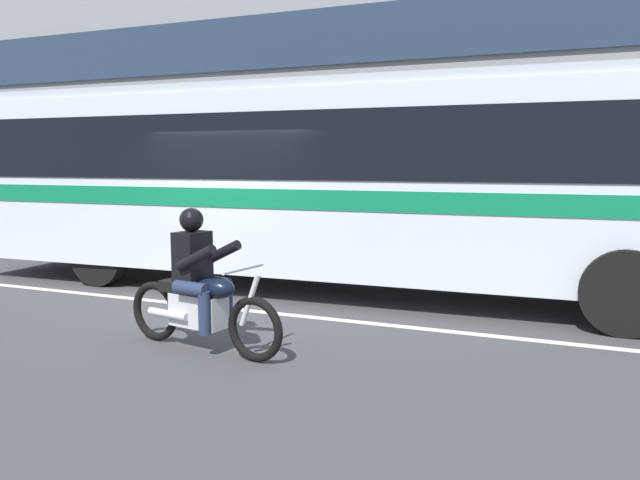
{
  "coord_description": "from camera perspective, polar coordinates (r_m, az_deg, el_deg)",
  "views": [
    {
      "loc": [
        4.66,
        -7.91,
        2.07
      ],
      "look_at": [
        1.69,
        -0.62,
        1.05
      ],
      "focal_mm": 34.35,
      "sensor_mm": 36.0,
      "label": 1
    }
  ],
  "objects": [
    {
      "name": "ground_plane",
      "position": [
        9.41,
        -8.19,
        -5.38
      ],
      "size": [
        60.0,
        60.0,
        0.0
      ],
      "primitive_type": "plane",
      "color": "#3D3D3F"
    },
    {
      "name": "transit_bus",
      "position": [
        9.59,
        3.79,
        6.28
      ],
      "size": [
        13.51,
        2.92,
        3.22
      ],
      "color": "silver",
      "rests_on": "ground_plane"
    },
    {
      "name": "fire_hydrant",
      "position": [
        13.73,
        -3.73,
        0.9
      ],
      "size": [
        0.22,
        0.3,
        0.75
      ],
      "color": "red",
      "rests_on": "sidewalk_curb"
    },
    {
      "name": "sidewalk_curb",
      "position": [
        13.96,
        2.42,
        -0.82
      ],
      "size": [
        28.0,
        3.8,
        0.15
      ],
      "primitive_type": "cube",
      "color": "gray",
      "rests_on": "ground_plane"
    },
    {
      "name": "motorcycle_with_rider",
      "position": [
        6.79,
        -11.08,
        -4.74
      ],
      "size": [
        2.13,
        0.7,
        1.56
      ],
      "color": "black",
      "rests_on": "ground_plane"
    },
    {
      "name": "lane_center_stripe",
      "position": [
        8.91,
        -10.15,
        -6.12
      ],
      "size": [
        26.6,
        0.14,
        0.01
      ],
      "primitive_type": "cube",
      "color": "silver",
      "rests_on": "ground_plane"
    }
  ]
}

